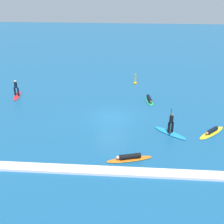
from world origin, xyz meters
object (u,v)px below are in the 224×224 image
surfer_on_green_board (149,99)px  surfer_on_yellow_board (212,132)px  surfer_on_blue_board (170,129)px  marker_buoy (135,82)px  surfer_on_orange_board (129,158)px  surfer_on_red_board (17,92)px

surfer_on_green_board → surfer_on_yellow_board: 8.16m
surfer_on_blue_board → marker_buoy: (-2.95, 12.18, -0.11)m
surfer_on_orange_board → surfer_on_red_board: 16.67m
surfer_on_orange_board → surfer_on_yellow_board: 7.90m
surfer_on_orange_board → surfer_on_red_board: surfer_on_red_board is taller
surfer_on_orange_board → surfer_on_yellow_board: size_ratio=1.16×
surfer_on_green_board → marker_buoy: 5.49m
surfer_on_green_board → marker_buoy: size_ratio=1.99×
marker_buoy → surfer_on_yellow_board: bearing=-62.1°
surfer_on_blue_board → surfer_on_red_board: bearing=-163.1°
surfer_on_green_board → surfer_on_blue_board: size_ratio=0.98×
surfer_on_blue_board → surfer_on_orange_board: bearing=-85.9°
surfer_on_yellow_board → surfer_on_green_board: bearing=-100.6°
surfer_on_red_board → surfer_on_blue_board: bearing=53.9°
surfer_on_orange_board → marker_buoy: bearing=-107.3°
surfer_on_green_board → surfer_on_blue_board: surfer_on_blue_board is taller
surfer_on_green_board → surfer_on_red_board: 13.97m
surfer_on_red_board → surfer_on_yellow_board: (18.76, -6.91, -0.34)m
surfer_on_red_board → surfer_on_orange_board: bearing=36.1°
marker_buoy → surfer_on_blue_board: bearing=-76.4°
surfer_on_green_board → surfer_on_yellow_board: (4.80, -6.60, -0.04)m
surfer_on_yellow_board → marker_buoy: (-6.29, 11.88, 0.12)m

